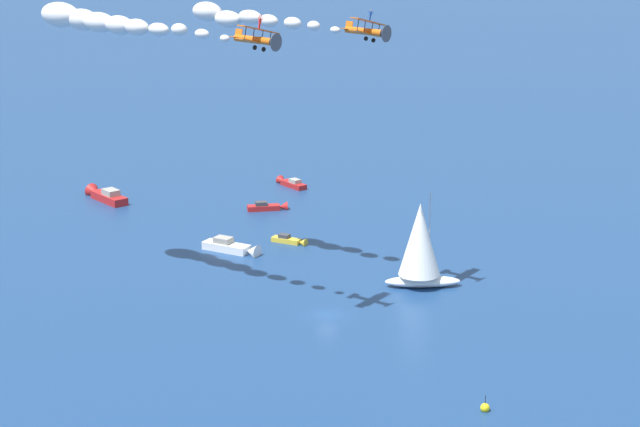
{
  "coord_description": "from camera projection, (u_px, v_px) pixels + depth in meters",
  "views": [
    {
      "loc": [
        168.13,
        -25.04,
        64.0
      ],
      "look_at": [
        -0.87,
        -0.87,
        14.21
      ],
      "focal_mm": 74.6,
      "sensor_mm": 36.0,
      "label": 1
    }
  ],
  "objects": [
    {
      "name": "ground_plane",
      "position": [
        327.0,
        315.0,
        181.1
      ],
      "size": [
        2000.0,
        2000.0,
        0.0
      ],
      "primitive_type": "plane",
      "color": "navy"
    },
    {
      "name": "motorboat_far_stbd",
      "position": [
        234.0,
        248.0,
        207.58
      ],
      "size": [
        7.81,
        9.12,
        2.79
      ],
      "color": "white",
      "rests_on": "ground_plane"
    },
    {
      "name": "motorboat_inshore",
      "position": [
        105.0,
        195.0,
        236.68
      ],
      "size": [
        10.51,
        7.77,
        3.08
      ],
      "color": "#B21E1E",
      "rests_on": "ground_plane"
    },
    {
      "name": "sailboat_offshore",
      "position": [
        420.0,
        244.0,
        190.51
      ],
      "size": [
        6.62,
        11.22,
        14.13
      ],
      "color": "white",
      "rests_on": "ground_plane"
    },
    {
      "name": "motorboat_trailing",
      "position": [
        291.0,
        240.0,
        212.16
      ],
      "size": [
        4.67,
        5.73,
        1.72
      ],
      "color": "gold",
      "rests_on": "ground_plane"
    },
    {
      "name": "motorboat_ahead",
      "position": [
        269.0,
        207.0,
        230.57
      ],
      "size": [
        2.05,
        7.0,
        2.01
      ],
      "color": "#B21E1E",
      "rests_on": "ground_plane"
    },
    {
      "name": "motorboat_mid_cluster",
      "position": [
        290.0,
        183.0,
        245.9
      ],
      "size": [
        7.19,
        5.17,
        2.09
      ],
      "color": "#B21E1E",
      "rests_on": "ground_plane"
    },
    {
      "name": "marker_buoy",
      "position": [
        485.0,
        408.0,
        151.25
      ],
      "size": [
        1.1,
        1.1,
        2.1
      ],
      "color": "yellow",
      "rests_on": "ground_plane"
    },
    {
      "name": "biplane_lead",
      "position": [
        368.0,
        31.0,
        176.98
      ],
      "size": [
        6.54,
        6.58,
        3.76
      ],
      "color": "orange"
    },
    {
      "name": "wingwalker_lead",
      "position": [
        370.0,
        14.0,
        176.8
      ],
      "size": [
        1.11,
        1.1,
        1.52
      ],
      "color": "#1E4CB2"
    },
    {
      "name": "smoke_trail_lead",
      "position": [
        236.0,
        17.0,
        189.92
      ],
      "size": [
        19.85,
        20.52,
        4.15
      ],
      "color": "silver"
    },
    {
      "name": "biplane_wingman",
      "position": [
        257.0,
        39.0,
        166.41
      ],
      "size": [
        6.54,
        6.58,
        3.76
      ],
      "color": "orange"
    },
    {
      "name": "wingwalker_wingman",
      "position": [
        260.0,
        22.0,
        166.23
      ],
      "size": [
        0.73,
        0.73,
        1.78
      ],
      "color": "red"
    },
    {
      "name": "smoke_trail_wingman",
      "position": [
        95.0,
        21.0,
        183.1
      ],
      "size": [
        26.27,
        26.58,
        4.56
      ],
      "color": "silver"
    }
  ]
}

